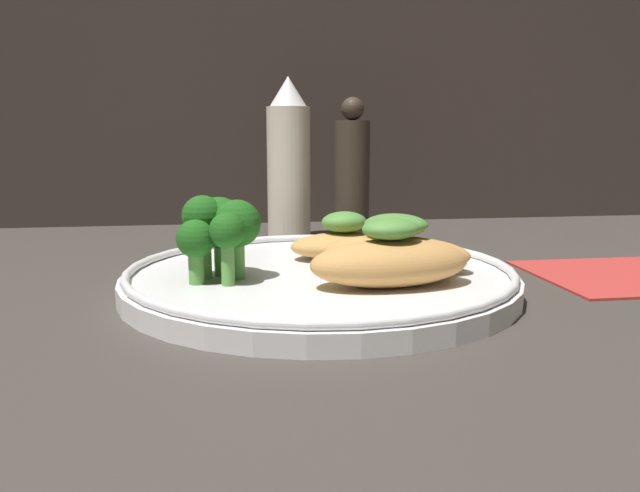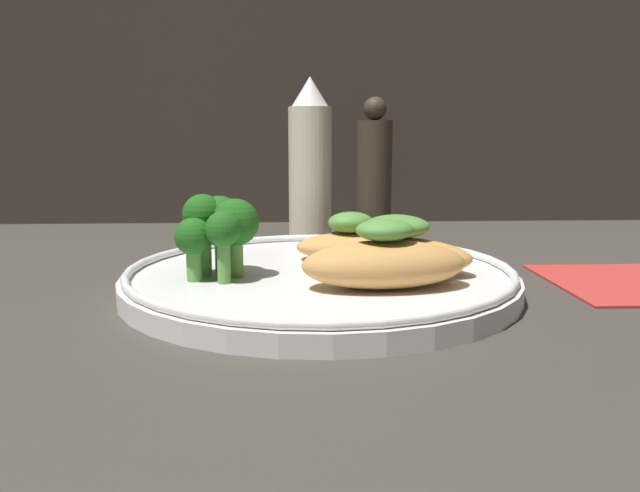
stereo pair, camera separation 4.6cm
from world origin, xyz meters
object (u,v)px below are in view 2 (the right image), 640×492
at_px(sauce_bottle, 310,163).
at_px(pepper_grinder, 374,175).
at_px(broccoli_bunch, 217,226).
at_px(plate, 320,278).

distance_m(sauce_bottle, pepper_grinder, 0.07).
height_order(broccoli_bunch, sauce_bottle, sauce_bottle).
distance_m(broccoli_bunch, pepper_grinder, 0.28).
bearing_deg(plate, pepper_grinder, 73.09).
bearing_deg(broccoli_bunch, plate, 9.12).
height_order(plate, sauce_bottle, sauce_bottle).
xyz_separation_m(sauce_bottle, pepper_grinder, (0.07, -0.00, -0.01)).
height_order(sauce_bottle, pepper_grinder, sauce_bottle).
xyz_separation_m(plate, sauce_bottle, (-0.00, 0.23, 0.07)).
relative_size(sauce_bottle, pepper_grinder, 1.13).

